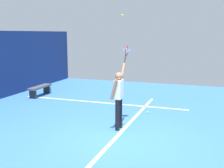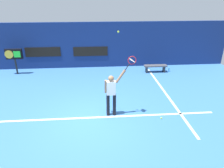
% 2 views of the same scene
% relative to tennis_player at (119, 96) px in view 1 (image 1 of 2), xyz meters
% --- Properties ---
extents(ground_plane, '(18.00, 18.00, 0.00)m').
position_rel_tennis_player_xyz_m(ground_plane, '(-0.87, -0.30, -1.01)').
color(ground_plane, '#3870B2').
extents(court_baseline, '(10.00, 0.10, 0.01)m').
position_rel_tennis_player_xyz_m(court_baseline, '(-0.87, -0.16, -1.00)').
color(court_baseline, white).
rests_on(court_baseline, ground_plane).
extents(court_sideline, '(0.10, 7.00, 0.01)m').
position_rel_tennis_player_xyz_m(court_sideline, '(2.80, 1.70, -1.00)').
color(court_sideline, white).
rests_on(court_sideline, ground_plane).
extents(tennis_player, '(0.80, 0.31, 1.92)m').
position_rel_tennis_player_xyz_m(tennis_player, '(0.00, 0.00, 0.00)').
color(tennis_player, black).
rests_on(tennis_player, ground_plane).
extents(tennis_racket, '(0.48, 0.27, 0.60)m').
position_rel_tennis_player_xyz_m(tennis_racket, '(0.74, -0.00, 1.23)').
color(tennis_racket, black).
extents(tennis_ball, '(0.07, 0.07, 0.07)m').
position_rel_tennis_player_xyz_m(tennis_ball, '(0.24, -0.02, 2.28)').
color(tennis_ball, '#CCE033').
extents(court_bench, '(1.40, 0.36, 0.45)m').
position_rel_tennis_player_xyz_m(court_bench, '(3.11, 4.75, -0.67)').
color(court_bench, '#4C4C51').
rests_on(court_bench, ground_plane).
extents(water_bottle, '(0.07, 0.07, 0.24)m').
position_rel_tennis_player_xyz_m(water_bottle, '(3.98, 4.75, -0.89)').
color(water_bottle, '#338CD8').
rests_on(water_bottle, ground_plane).
extents(spare_ball, '(0.07, 0.07, 0.07)m').
position_rel_tennis_player_xyz_m(spare_ball, '(1.91, -0.46, -0.97)').
color(spare_ball, '#CCE033').
rests_on(spare_ball, ground_plane).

